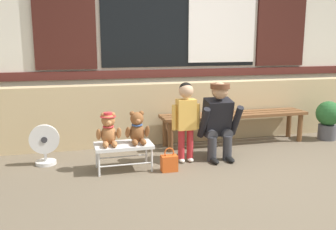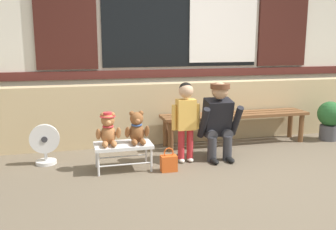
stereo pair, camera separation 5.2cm
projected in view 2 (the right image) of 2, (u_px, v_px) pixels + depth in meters
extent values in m
plane|color=brown|center=(229.00, 172.00, 4.11)|extent=(60.00, 60.00, 0.00)
cube|color=tan|center=(190.00, 112.00, 5.38)|extent=(6.97, 0.25, 0.85)
cube|color=silver|center=(180.00, 28.00, 5.64)|extent=(7.11, 0.20, 3.25)
cube|color=#56231E|center=(182.00, 73.00, 5.66)|extent=(6.54, 0.04, 0.12)
cube|color=black|center=(182.00, 19.00, 5.51)|extent=(2.40, 0.03, 1.40)
cube|color=white|center=(224.00, 20.00, 5.66)|extent=(1.09, 0.02, 1.29)
cube|color=#3D1914|center=(65.00, 17.00, 5.08)|extent=(0.84, 0.05, 1.43)
cube|color=#3D1914|center=(283.00, 21.00, 5.92)|extent=(0.84, 0.05, 1.43)
cube|color=brown|center=(240.00, 117.00, 5.03)|extent=(2.10, 0.11, 0.04)
cube|color=brown|center=(235.00, 115.00, 5.17)|extent=(2.10, 0.11, 0.04)
cube|color=brown|center=(231.00, 113.00, 5.30)|extent=(2.10, 0.11, 0.04)
cylinder|color=brown|center=(171.00, 137.00, 4.84)|extent=(0.07, 0.07, 0.40)
cylinder|color=brown|center=(166.00, 132.00, 5.10)|extent=(0.07, 0.07, 0.40)
cylinder|color=brown|center=(301.00, 128.00, 5.32)|extent=(0.07, 0.07, 0.40)
cylinder|color=brown|center=(290.00, 124.00, 5.58)|extent=(0.07, 0.07, 0.40)
cube|color=silver|center=(123.00, 145.00, 4.15)|extent=(0.64, 0.36, 0.04)
cylinder|color=silver|center=(98.00, 164.00, 3.96)|extent=(0.02, 0.02, 0.26)
cylinder|color=silver|center=(96.00, 156.00, 4.25)|extent=(0.02, 0.02, 0.26)
cylinder|color=silver|center=(151.00, 160.00, 4.11)|extent=(0.02, 0.02, 0.26)
cylinder|color=silver|center=(146.00, 152.00, 4.39)|extent=(0.02, 0.02, 0.26)
cylinder|color=silver|center=(125.00, 165.00, 4.04)|extent=(0.58, 0.02, 0.02)
cylinder|color=silver|center=(122.00, 156.00, 4.32)|extent=(0.58, 0.02, 0.02)
ellipsoid|color=#A86B3D|center=(108.00, 135.00, 4.10)|extent=(0.17, 0.14, 0.22)
sphere|color=#A86B3D|center=(108.00, 120.00, 4.06)|extent=(0.15, 0.15, 0.15)
sphere|color=#E1955B|center=(108.00, 122.00, 4.01)|extent=(0.06, 0.06, 0.06)
sphere|color=#A86B3D|center=(103.00, 115.00, 4.04)|extent=(0.06, 0.06, 0.06)
ellipsoid|color=#A86B3D|center=(98.00, 134.00, 4.04)|extent=(0.06, 0.11, 0.16)
ellipsoid|color=#A86B3D|center=(105.00, 144.00, 3.99)|extent=(0.06, 0.15, 0.06)
sphere|color=#A86B3D|center=(112.00, 114.00, 4.07)|extent=(0.06, 0.06, 0.06)
ellipsoid|color=#A86B3D|center=(118.00, 133.00, 4.10)|extent=(0.06, 0.11, 0.16)
ellipsoid|color=#A86B3D|center=(114.00, 144.00, 4.02)|extent=(0.06, 0.15, 0.06)
torus|color=red|center=(108.00, 126.00, 4.08)|extent=(0.13, 0.13, 0.02)
cylinder|color=red|center=(108.00, 116.00, 4.06)|extent=(0.17, 0.17, 0.01)
cylinder|color=red|center=(108.00, 114.00, 4.05)|extent=(0.10, 0.10, 0.04)
ellipsoid|color=brown|center=(137.00, 133.00, 4.18)|extent=(0.17, 0.14, 0.22)
sphere|color=brown|center=(137.00, 119.00, 4.14)|extent=(0.15, 0.15, 0.15)
sphere|color=#AE6E42|center=(138.00, 121.00, 4.09)|extent=(0.06, 0.06, 0.06)
sphere|color=brown|center=(132.00, 114.00, 4.12)|extent=(0.06, 0.06, 0.06)
ellipsoid|color=brown|center=(127.00, 132.00, 4.12)|extent=(0.06, 0.11, 0.16)
ellipsoid|color=brown|center=(134.00, 142.00, 4.07)|extent=(0.06, 0.15, 0.06)
sphere|color=brown|center=(141.00, 113.00, 4.15)|extent=(0.06, 0.06, 0.06)
ellipsoid|color=brown|center=(147.00, 131.00, 4.18)|extent=(0.06, 0.11, 0.16)
ellipsoid|color=brown|center=(143.00, 142.00, 4.10)|extent=(0.06, 0.15, 0.06)
torus|color=#335699|center=(137.00, 125.00, 4.16)|extent=(0.13, 0.13, 0.02)
cylinder|color=#B7282D|center=(181.00, 144.00, 4.41)|extent=(0.08, 0.08, 0.36)
ellipsoid|color=silver|center=(182.00, 160.00, 4.43)|extent=(0.07, 0.12, 0.05)
cylinder|color=#B7282D|center=(190.00, 144.00, 4.44)|extent=(0.08, 0.08, 0.36)
ellipsoid|color=silver|center=(190.00, 160.00, 4.46)|extent=(0.07, 0.12, 0.05)
cube|color=#EAB24C|center=(186.00, 114.00, 4.36)|extent=(0.22, 0.15, 0.36)
cylinder|color=#EAB24C|center=(174.00, 118.00, 4.33)|extent=(0.06, 0.06, 0.30)
cylinder|color=#EAB24C|center=(197.00, 116.00, 4.40)|extent=(0.06, 0.06, 0.30)
sphere|color=tan|center=(186.00, 91.00, 4.30)|extent=(0.17, 0.17, 0.17)
sphere|color=black|center=(186.00, 89.00, 4.31)|extent=(0.16, 0.16, 0.16)
cylinder|color=#333338|center=(212.00, 149.00, 4.45)|extent=(0.11, 0.11, 0.30)
cylinder|color=#333338|center=(208.00, 133.00, 4.55)|extent=(0.13, 0.32, 0.13)
ellipsoid|color=black|center=(214.00, 161.00, 4.40)|extent=(0.09, 0.20, 0.06)
cylinder|color=#333338|center=(227.00, 148.00, 4.50)|extent=(0.11, 0.11, 0.30)
cylinder|color=#333338|center=(223.00, 132.00, 4.60)|extent=(0.13, 0.32, 0.13)
ellipsoid|color=black|center=(230.00, 160.00, 4.45)|extent=(0.09, 0.20, 0.06)
cube|color=black|center=(217.00, 117.00, 4.51)|extent=(0.32, 0.30, 0.47)
cylinder|color=black|center=(204.00, 123.00, 4.37)|extent=(0.08, 0.28, 0.40)
cylinder|color=black|center=(236.00, 121.00, 4.47)|extent=(0.08, 0.28, 0.40)
sphere|color=tan|center=(220.00, 91.00, 4.38)|extent=(0.20, 0.20, 0.20)
cylinder|color=brown|center=(220.00, 86.00, 4.37)|extent=(0.23, 0.23, 0.06)
cube|color=brown|center=(228.00, 126.00, 4.67)|extent=(0.10, 0.22, 0.16)
cube|color=#DB561E|center=(169.00, 163.00, 4.13)|extent=(0.18, 0.11, 0.18)
torus|color=#DB561E|center=(169.00, 153.00, 4.10)|extent=(0.11, 0.01, 0.11)
cylinder|color=#4C4C51|center=(329.00, 132.00, 5.45)|extent=(0.26, 0.26, 0.22)
sphere|color=#28602D|center=(330.00, 114.00, 5.39)|extent=(0.36, 0.36, 0.36)
cylinder|color=silver|center=(46.00, 162.00, 4.39)|extent=(0.24, 0.24, 0.04)
cylinder|color=silver|center=(46.00, 156.00, 4.37)|extent=(0.04, 0.04, 0.10)
cylinder|color=silver|center=(45.00, 139.00, 4.31)|extent=(0.34, 0.06, 0.34)
cylinder|color=#333338|center=(45.00, 139.00, 4.31)|extent=(0.07, 0.08, 0.07)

